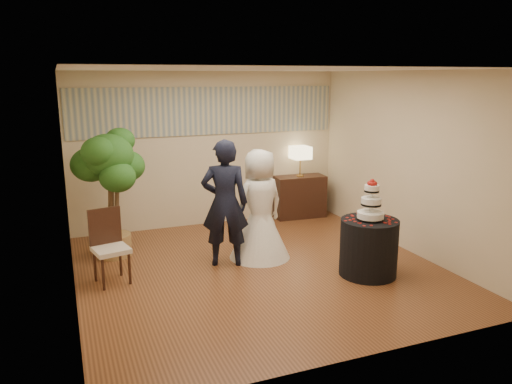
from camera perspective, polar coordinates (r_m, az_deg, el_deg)
name	(u,v)px	position (r m, az deg, el deg)	size (l,w,h in m)	color
floor	(260,269)	(7.27, 0.43, -8.83)	(5.00, 5.00, 0.00)	brown
ceiling	(260,69)	(6.74, 0.47, 13.83)	(5.00, 5.00, 0.00)	white
wall_back	(209,150)	(9.20, -5.42, 4.85)	(5.00, 0.06, 2.80)	beige
wall_front	(361,223)	(4.71, 11.96, -3.45)	(5.00, 0.06, 2.80)	beige
wall_left	(66,189)	(6.38, -20.84, 0.34)	(0.06, 5.00, 2.80)	beige
wall_right	(409,163)	(8.12, 17.06, 3.23)	(0.06, 5.00, 2.80)	beige
mural_border	(208,111)	(9.10, -5.48, 9.20)	(4.90, 0.02, 0.85)	#9DA292
groom	(225,203)	(7.19, -3.58, -1.28)	(0.68, 0.44, 1.86)	black
bride	(260,204)	(7.49, 0.44, -1.41)	(0.93, 0.93, 1.67)	white
cake_table	(369,247)	(7.13, 12.75, -6.20)	(0.79, 0.79, 0.80)	black
wedding_cake	(371,200)	(6.93, 13.04, -0.85)	(0.37, 0.37, 0.57)	white
console	(300,197)	(9.81, 5.00, -0.52)	(0.98, 0.44, 0.82)	black
table_lamp	(300,161)	(9.67, 5.08, 3.51)	(0.34, 0.34, 0.58)	beige
ficus_tree	(110,193)	(7.82, -16.30, -0.12)	(0.95, 0.95, 1.99)	#265B1C
side_chair	(111,248)	(6.93, -16.26, -6.11)	(0.46, 0.48, 1.00)	black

